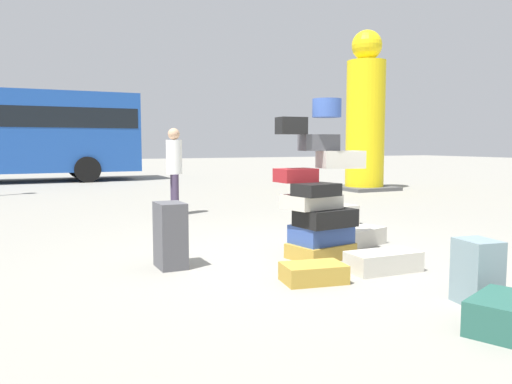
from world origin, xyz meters
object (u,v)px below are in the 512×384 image
Objects in this scene: person_bearded_onlooker at (174,164)px; yellow_dummy_statue at (365,119)px; suitcase_tower at (320,199)px; suitcase_cream_foreground_near at (336,215)px; suitcase_slate_behind_tower at (477,272)px; suitcase_cream_left_side at (383,261)px; suitcase_tan_white_trunk at (313,273)px; suitcase_charcoal_foreground_far at (170,235)px; suitcase_cream_right_side at (360,237)px; suitcase_teal_upright_blue at (503,314)px.

person_bearded_onlooker is 0.36× the size of yellow_dummy_statue.
suitcase_cream_foreground_near is at bearing 51.67° from suitcase_tower.
suitcase_slate_behind_tower is 1.22m from suitcase_cream_left_side.
yellow_dummy_statue is at bearing 59.38° from suitcase_tan_white_trunk.
suitcase_charcoal_foreground_far reaches higher than suitcase_cream_left_side.
person_bearded_onlooker is (-1.42, 3.86, 0.86)m from suitcase_cream_right_side.
yellow_dummy_statue is at bearing 40.91° from suitcase_charcoal_foreground_far.
suitcase_cream_right_side is 0.16× the size of yellow_dummy_statue.
yellow_dummy_statue is (6.01, 7.07, 1.35)m from suitcase_tower.
person_bearded_onlooker is at bearing 100.67° from suitcase_cream_left_side.
suitcase_tower is 1.15m from suitcase_cream_right_side.
suitcase_charcoal_foreground_far is at bearing 138.22° from suitcase_slate_behind_tower.
suitcase_tower is 4.31m from person_bearded_onlooker.
suitcase_cream_left_side is at bearing -125.99° from yellow_dummy_statue.
person_bearded_onlooker reaches higher than suitcase_cream_foreground_near.
suitcase_teal_upright_blue is at bearing 9.65° from person_bearded_onlooker.
person_bearded_onlooker reaches higher than suitcase_charcoal_foreground_far.
suitcase_slate_behind_tower is 0.71× the size of suitcase_cream_left_side.
suitcase_cream_left_side is at bearing 56.00° from suitcase_teal_upright_blue.
yellow_dummy_statue is (7.73, 6.77, 1.69)m from suitcase_charcoal_foreground_far.
suitcase_teal_upright_blue is (-1.68, -4.61, -0.03)m from suitcase_cream_foreground_near.
suitcase_cream_right_side is 1.21× the size of suitcase_tan_white_trunk.
suitcase_charcoal_foreground_far is 10.41m from yellow_dummy_statue.
suitcase_tower is 0.41× the size of yellow_dummy_statue.
suitcase_tower is 2.64m from suitcase_cream_foreground_near.
suitcase_slate_behind_tower is at bearing -88.61° from suitcase_cream_left_side.
suitcase_cream_left_side is (1.99, -1.12, -0.25)m from suitcase_charcoal_foreground_far.
suitcase_charcoal_foreground_far is 0.44× the size of person_bearded_onlooker.
suitcase_charcoal_foreground_far is 3.07m from suitcase_slate_behind_tower.
suitcase_teal_upright_blue is at bearing -122.23° from yellow_dummy_statue.
suitcase_tower is 3.03× the size of suitcase_teal_upright_blue.
suitcase_slate_behind_tower reaches higher than suitcase_tan_white_trunk.
suitcase_cream_left_side is (0.01, 1.21, -0.17)m from suitcase_slate_behind_tower.
suitcase_charcoal_foreground_far is 0.93× the size of suitcase_cream_left_side.
suitcase_cream_left_side is at bearing -134.70° from suitcase_cream_right_side.
suitcase_tan_white_trunk is 1.09× the size of suitcase_slate_behind_tower.
suitcase_cream_right_side is (0.90, 0.41, -0.58)m from suitcase_tower.
suitcase_cream_left_side is (0.89, 0.05, 0.02)m from suitcase_tan_white_trunk.
suitcase_tower is at bearing 64.04° from suitcase_tan_white_trunk.
suitcase_teal_upright_blue reaches higher than suitcase_tan_white_trunk.
person_bearded_onlooker is at bearing 98.14° from suitcase_tan_white_trunk.
yellow_dummy_statue is at bearing 49.62° from suitcase_tower.
suitcase_slate_behind_tower is at bearing -82.56° from suitcase_tower.
suitcase_slate_behind_tower is 6.40m from person_bearded_onlooker.
suitcase_tan_white_trunk is 0.37× the size of person_bearded_onlooker.
suitcase_charcoal_foreground_far is 1.30× the size of suitcase_slate_behind_tower.
suitcase_cream_left_side is at bearing 97.48° from suitcase_slate_behind_tower.
suitcase_tower is at bearing -10.08° from suitcase_charcoal_foreground_far.
person_bearded_onlooker is at bearing 105.01° from suitcase_slate_behind_tower.
suitcase_teal_upright_blue is (1.65, -2.87, -0.23)m from suitcase_charcoal_foreground_far.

